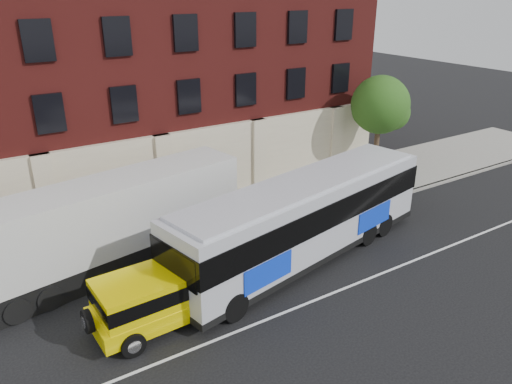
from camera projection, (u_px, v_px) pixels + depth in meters
ground at (293, 319)px, 18.23m from camera, size 120.00×120.00×0.00m
sidewalk at (188, 225)px, 25.22m from camera, size 60.00×6.00×0.15m
kerb at (216, 250)px, 22.88m from camera, size 60.00×0.25×0.15m
lane_line at (285, 312)px, 18.62m from camera, size 60.00×0.12×0.01m
building at (122, 56)px, 28.49m from camera, size 30.00×12.10×15.00m
sign_pole at (10, 276)px, 18.26m from camera, size 0.30×0.20×2.50m
street_tree at (381, 107)px, 30.62m from camera, size 3.60×3.60×6.20m
city_bus at (304, 216)px, 21.59m from camera, size 13.91×5.52×3.73m
yellow_suv at (157, 296)px, 17.54m from camera, size 5.51×2.57×2.08m
shipping_container at (111, 226)px, 20.88m from camera, size 12.17×4.46×3.98m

